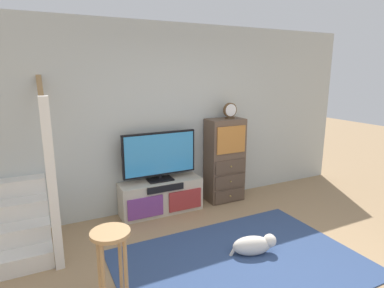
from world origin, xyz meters
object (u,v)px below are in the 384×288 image
(side_cabinet, at_px, (225,160))
(desk_clock, at_px, (230,111))
(television, at_px, (160,155))
(media_console, at_px, (161,197))
(dog, at_px, (254,245))
(bar_stool_near, at_px, (111,251))

(side_cabinet, relative_size, desk_clock, 5.40)
(television, xyz_separation_m, desk_clock, (1.15, -0.03, 0.57))
(media_console, bearing_deg, dog, -70.41)
(television, bearing_deg, desk_clock, -1.43)
(media_console, distance_m, dog, 1.60)
(side_cabinet, xyz_separation_m, desk_clock, (0.07, -0.01, 0.78))
(media_console, bearing_deg, desk_clock, -0.24)
(side_cabinet, bearing_deg, media_console, -179.46)
(desk_clock, height_order, bar_stool_near, desk_clock)
(side_cabinet, xyz_separation_m, bar_stool_near, (-2.15, -1.61, -0.13))
(media_console, height_order, television, television)
(desk_clock, height_order, dog, desk_clock)
(dog, bearing_deg, media_console, 109.59)
(television, bearing_deg, media_console, -90.00)
(television, distance_m, bar_stool_near, 1.97)
(dog, bearing_deg, desk_clock, 67.80)
(desk_clock, relative_size, bar_stool_near, 0.34)
(side_cabinet, relative_size, bar_stool_near, 1.85)
(desk_clock, bearing_deg, media_console, 179.76)
(media_console, bearing_deg, side_cabinet, 0.54)
(television, height_order, desk_clock, desk_clock)
(side_cabinet, height_order, bar_stool_near, side_cabinet)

